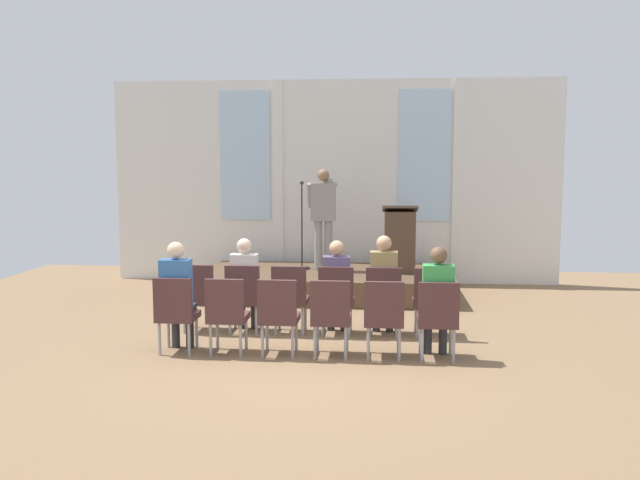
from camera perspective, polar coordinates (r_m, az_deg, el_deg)
The scene contains 23 objects.
ground_plane at distance 8.04m, azimuth -1.32°, elevation -9.95°, with size 13.12×13.12×0.00m, color #846647.
rear_partition at distance 12.73m, azimuth 1.29°, elevation 5.10°, with size 8.49×0.14×3.84m.
stage_platform at distance 11.56m, azimuth 0.71°, elevation -3.73°, with size 4.26×2.13×0.42m, color brown.
speaker at distance 11.53m, azimuth 0.28°, elevation 2.44°, with size 0.51×0.69×1.76m.
mic_stand at distance 11.75m, azimuth -1.55°, elevation -0.86°, with size 0.28×0.28×1.55m.
lectern at distance 11.44m, azimuth 6.84°, elevation -0.02°, with size 0.60×0.48×1.16m.
chair_r0_c0 at distance 9.17m, azimuth -10.35°, elevation -4.52°, with size 0.46×0.44×0.94m.
chair_r0_c1 at distance 9.02m, azimuth -6.53°, elevation -4.63°, with size 0.46×0.44×0.94m.
audience_r0_c1 at distance 9.07m, azimuth -6.44°, elevation -3.41°, with size 0.36×0.39×1.29m.
chair_r0_c2 at distance 8.92m, azimuth -2.60°, elevation -4.73°, with size 0.46×0.44×0.94m.
chair_r0_c3 at distance 8.86m, azimuth 1.41°, elevation -4.80°, with size 0.46×0.44×0.94m.
audience_r0_c3 at distance 8.91m, azimuth 1.45°, elevation -3.60°, with size 0.36×0.39×1.27m.
chair_r0_c4 at distance 8.84m, azimuth 5.45°, elevation -4.85°, with size 0.46×0.44×0.94m.
audience_r0_c4 at distance 8.88m, azimuth 5.47°, elevation -3.43°, with size 0.36×0.39×1.34m.
chair_r0_c5 at distance 8.87m, azimuth 9.49°, elevation -4.88°, with size 0.46×0.44×0.94m.
chair_r1_c0 at distance 8.21m, azimuth -12.25°, elevation -5.88°, with size 0.46×0.44×0.94m.
audience_r1_c0 at distance 8.24m, azimuth -12.12°, elevation -4.30°, with size 0.36×0.39×1.35m.
chair_r1_c1 at distance 8.05m, azimuth -7.99°, elevation -6.05°, with size 0.46×0.44×0.94m.
chair_r1_c2 at distance 7.93m, azimuth -3.58°, elevation -6.18°, with size 0.46×0.44×0.94m.
chair_r1_c3 at distance 7.87m, azimuth 0.93°, elevation -6.28°, with size 0.46×0.44×0.94m.
chair_r1_c4 at distance 7.85m, azimuth 5.50°, elevation -6.34°, with size 0.46×0.44×0.94m.
chair_r1_c5 at distance 7.88m, azimuth 10.06°, elevation -6.37°, with size 0.46×0.44×0.94m.
audience_r1_c5 at distance 7.91m, azimuth 10.04°, elevation -4.80°, with size 0.36×0.39×1.33m.
Camera 1 is at (0.86, -7.65, 2.30)m, focal length 37.34 mm.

